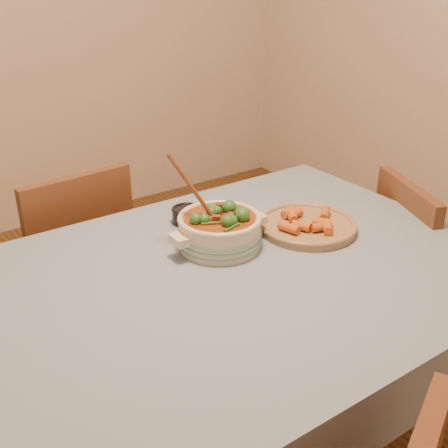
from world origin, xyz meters
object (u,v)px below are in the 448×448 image
Objects in this scene: dining_table at (209,310)px; fried_plate at (307,224)px; stew_casserole at (219,228)px; chair_right at (421,273)px; chair_far at (74,261)px; condiment_bowl at (187,214)px.

fried_plate is at bearing 10.35° from dining_table.
stew_casserole is (0.14, 0.14, 0.15)m from dining_table.
chair_right is at bearing -10.91° from fried_plate.
dining_table is at bearing 92.56° from chair_far.
stew_casserole is at bearing 46.71° from dining_table.
dining_table is at bearing -112.95° from condiment_bowl.
chair_right reaches higher than dining_table.
fried_plate reaches higher than dining_table.
condiment_bowl is 0.37× the size of fried_plate.
stew_casserole is 0.20m from condiment_bowl.
chair_far is 1.04× the size of chair_right.
chair_far is at bearing 119.18° from condiment_bowl.
condiment_bowl is 0.13× the size of chair_far.
chair_far is (-0.52, 0.70, -0.29)m from fried_plate.
chair_right is (0.93, -0.02, -0.19)m from dining_table.
chair_far is (-0.24, 0.44, -0.30)m from condiment_bowl.
chair_far is at bearing 110.27° from stew_casserole.
dining_table is 1.94× the size of chair_far.
condiment_bowl is at bearing 87.26° from stew_casserole.
dining_table is at bearing -133.29° from stew_casserole.
chair_right is at bearing 137.56° from chair_far.
fried_plate is at bearing 102.36° from chair_right.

